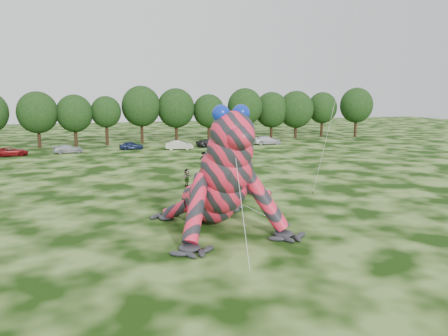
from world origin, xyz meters
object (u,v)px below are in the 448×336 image
tree_15 (296,115)px  car_3 (68,149)px  tree_9 (106,121)px  tree_7 (38,120)px  tree_16 (322,114)px  car_4 (131,145)px  car_6 (210,143)px  spectator_5 (187,178)px  car_2 (11,152)px  car_7 (267,140)px  tree_13 (245,114)px  tree_17 (356,112)px  tree_14 (271,115)px  tree_11 (176,115)px  tree_12 (209,118)px  inflatable_gecko (207,163)px  car_5 (179,145)px  tree_10 (141,115)px  tree_8 (75,121)px

tree_15 → car_3: bearing=-167.9°
tree_9 → tree_15: bearing=0.7°
tree_7 → car_3: bearing=-60.3°
tree_7 → tree_16: (55.53, 2.57, -0.05)m
tree_7 → tree_9: tree_7 is taller
car_4 → car_6: size_ratio=0.79×
car_3 → spectator_5: spectator_5 is taller
car_2 → car_7: (41.82, 2.19, 0.08)m
tree_9 → tree_13: size_ratio=0.86×
tree_15 → tree_17: bearing=-4.7°
tree_14 → car_2: (-46.69, -11.31, -4.03)m
tree_11 → tree_12: size_ratio=1.12×
inflatable_gecko → tree_15: size_ratio=1.77×
tree_17 → car_5: tree_17 is taller
tree_14 → car_5: (-21.52, -11.51, -3.96)m
tree_10 → car_4: bearing=-108.3°
tree_11 → tree_13: size_ratio=0.99×
car_4 → car_7: 24.11m
car_7 → spectator_5: bearing=145.8°
tree_14 → spectator_5: size_ratio=5.39×
car_6 → tree_10: bearing=39.0°
car_6 → car_5: bearing=101.2°
tree_17 → car_2: bearing=-171.9°
tree_16 → car_6: bearing=-160.6°
tree_13 → tree_17: size_ratio=0.98×
car_7 → tree_12: bearing=47.8°
car_2 → tree_16: bearing=-88.5°
tree_17 → car_3: (-57.25, -8.25, -4.50)m
car_2 → car_3: 8.00m
tree_16 → tree_12: bearing=-176.3°
tree_11 → tree_16: bearing=2.1°
tree_7 → tree_9: size_ratio=1.09×
tree_9 → tree_12: 18.95m
tree_12 → tree_10: bearing=176.2°
tree_17 → car_5: bearing=-166.7°
tree_13 → tree_17: bearing=-1.1°
tree_10 → tree_13: bearing=-4.2°
tree_15 → spectator_5: bearing=-129.3°
inflatable_gecko → tree_15: 60.64m
tree_8 → car_4: tree_8 is taller
tree_10 → tree_11: size_ratio=1.04×
tree_16 → tree_17: bearing=-22.6°
car_7 → tree_14: bearing=-26.8°
tree_7 → tree_14: (43.54, 1.92, -0.04)m
tree_14 → car_5: size_ratio=2.09×
tree_10 → tree_7: bearing=-174.2°
car_3 → car_5: size_ratio=0.99×
tree_10 → spectator_5: 39.85m
tree_12 → tree_14: size_ratio=0.95×
tree_11 → tree_17: bearing=-2.3°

